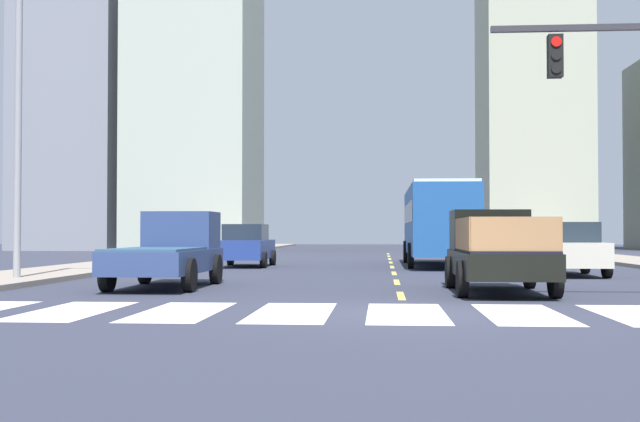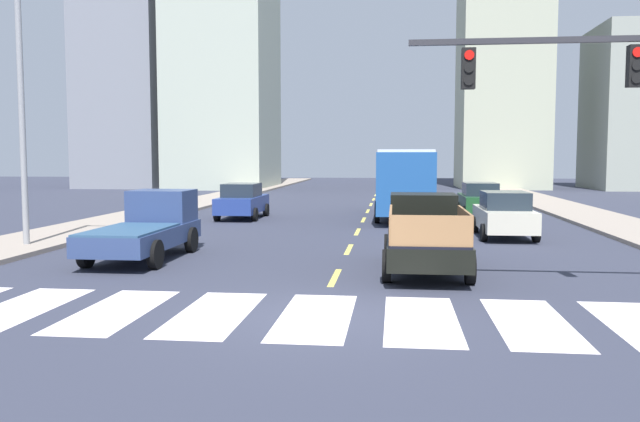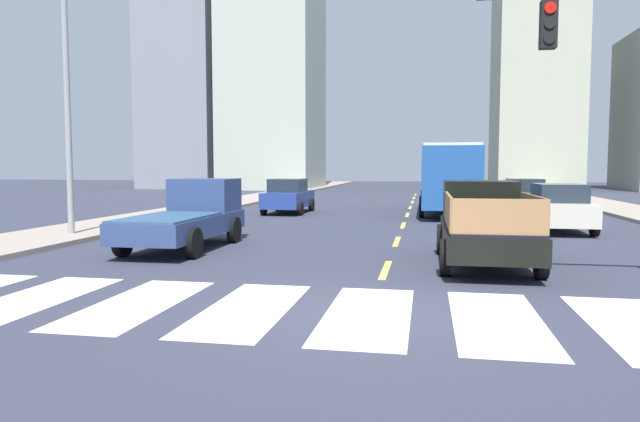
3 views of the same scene
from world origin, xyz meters
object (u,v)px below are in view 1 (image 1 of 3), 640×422
Objects in this scene: pickup_stakebed at (496,252)px; sedan_near_right at (567,249)px; city_bus at (438,219)px; sedan_mid at (246,245)px; sedan_near_left at (527,245)px; streetlight_left at (24,104)px; pickup_dark at (171,251)px.

sedan_near_right is at bearing 66.33° from pickup_stakebed.
pickup_stakebed is at bearing -111.44° from sedan_near_right.
pickup_stakebed is 0.48× the size of city_bus.
sedan_mid is (-8.19, 13.49, -0.08)m from pickup_stakebed.
sedan_near_right is (-0.16, -8.40, 0.00)m from sedan_near_left.
streetlight_left is (-15.93, -4.88, 4.11)m from sedan_near_right.
pickup_stakebed reaches higher than sedan_mid.
pickup_dark is 1.18× the size of sedan_near_right.
pickup_stakebed and pickup_dark have the same top height.
sedan_mid is 1.00× the size of sedan_near_left.
city_bus is (-0.34, 15.05, 1.02)m from pickup_stakebed.
streetlight_left is (-4.50, 1.24, 4.05)m from pickup_dark.
city_bus is 17.87m from streetlight_left.
pickup_dark is at bearing -131.24° from sedan_near_left.
sedan_mid and sedan_near_right have the same top height.
pickup_dark reaches higher than sedan_near_left.
pickup_dark is 0.48× the size of city_bus.
pickup_dark is at bearing -15.42° from streetlight_left.
sedan_mid is at bearing 67.91° from streetlight_left.
sedan_near_right is (3.61, -7.70, -1.09)m from city_bus.
pickup_dark reaches higher than sedan_near_right.
pickup_dark is 12.97m from sedan_near_right.
city_bus is 1.20× the size of streetlight_left.
sedan_near_left and sedan_near_right have the same top height.
streetlight_left is at bearing -143.11° from sedan_near_left.
streetlight_left reaches higher than sedan_mid.
pickup_stakebed is 13.51m from streetlight_left.
pickup_dark is at bearing -90.67° from sedan_mid.
city_bus is at bearing 45.61° from streetlight_left.
city_bus is at bearing 62.56° from pickup_dark.
pickup_dark is 1.18× the size of sedan_mid.
sedan_near_right is (3.27, 7.34, -0.08)m from pickup_stakebed.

